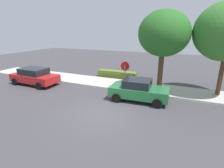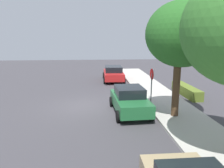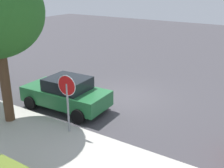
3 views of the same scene
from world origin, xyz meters
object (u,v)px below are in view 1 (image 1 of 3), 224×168
parked_car_green (139,90)px  parked_car_red (35,76)px  stop_sign (125,70)px  street_tree_far (164,34)px

parked_car_green → parked_car_red: bearing=-179.5°
stop_sign → parked_car_red: 8.32m
stop_sign → parked_car_green: size_ratio=0.59×
parked_car_red → street_tree_far: (10.81, 2.59, 3.76)m
stop_sign → parked_car_green: stop_sign is taller
parked_car_green → parked_car_red: size_ratio=0.93×
parked_car_green → parked_car_red: (-9.74, -0.08, 0.01)m
stop_sign → street_tree_far: bearing=15.6°
stop_sign → parked_car_red: (-8.07, -1.82, -0.89)m
stop_sign → street_tree_far: (2.75, 0.77, 2.88)m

